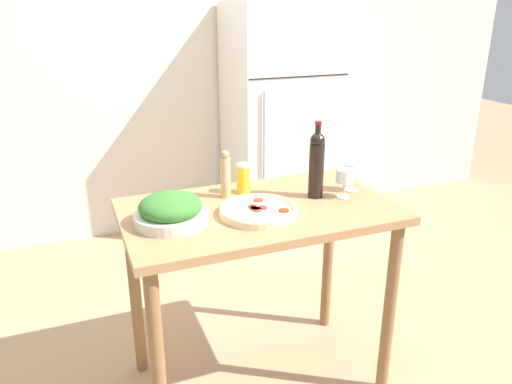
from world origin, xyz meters
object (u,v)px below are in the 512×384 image
at_px(homemade_pizza, 259,210).
at_px(salt_canister, 243,178).
at_px(wine_glass_near, 345,177).
at_px(wine_glass_far, 352,171).
at_px(refrigerator, 280,122).
at_px(salad_bowl, 171,211).
at_px(pepper_mill, 225,175).
at_px(wine_bottle, 317,163).

xyz_separation_m(homemade_pizza, salt_canister, (0.03, 0.27, 0.05)).
height_order(wine_glass_near, wine_glass_far, same).
relative_size(wine_glass_near, homemade_pizza, 0.40).
bearing_deg(refrigerator, wine_glass_near, -104.28).
relative_size(wine_glass_far, homemade_pizza, 0.40).
xyz_separation_m(wine_glass_far, salt_canister, (-0.49, 0.16, -0.03)).
bearing_deg(salad_bowl, homemade_pizza, -7.90).
height_order(wine_glass_far, salt_canister, salt_canister).
bearing_deg(salad_bowl, wine_glass_near, -0.44).
bearing_deg(salt_canister, wine_glass_far, -17.84).
distance_m(wine_glass_near, wine_glass_far, 0.10).
distance_m(pepper_mill, salt_canister, 0.10).
relative_size(homemade_pizza, salt_canister, 2.34).
bearing_deg(homemade_pizza, wine_glass_far, 12.03).
bearing_deg(homemade_pizza, wine_bottle, 17.24).
height_order(wine_bottle, homemade_pizza, wine_bottle).
bearing_deg(wine_glass_near, pepper_mill, 158.13).
distance_m(refrigerator, homemade_pizza, 1.91).
bearing_deg(wine_bottle, homemade_pizza, -162.76).
height_order(wine_glass_far, homemade_pizza, wine_glass_far).
xyz_separation_m(pepper_mill, salt_canister, (0.09, 0.02, -0.04)).
bearing_deg(homemade_pizza, pepper_mill, 104.95).
distance_m(salad_bowl, salt_canister, 0.44).
relative_size(wine_bottle, salt_canister, 2.49).
bearing_deg(refrigerator, homemade_pizza, -116.69).
bearing_deg(wine_glass_far, homemade_pizza, -167.97).
distance_m(refrigerator, pepper_mill, 1.73).
distance_m(wine_bottle, homemade_pizza, 0.36).
bearing_deg(refrigerator, wine_bottle, -108.57).
xyz_separation_m(wine_glass_far, pepper_mill, (-0.58, 0.14, 0.01)).
xyz_separation_m(wine_bottle, wine_glass_far, (0.20, 0.01, -0.06)).
bearing_deg(salt_canister, pepper_mill, -166.90).
relative_size(wine_glass_far, salt_canister, 0.95).
relative_size(wine_glass_near, salad_bowl, 0.45).
distance_m(wine_glass_near, homemade_pizza, 0.44).
bearing_deg(salt_canister, wine_glass_near, -28.61).
bearing_deg(homemade_pizza, refrigerator, 63.31).
bearing_deg(refrigerator, salad_bowl, -126.34).
relative_size(refrigerator, wine_glass_far, 13.24).
height_order(pepper_mill, salad_bowl, pepper_mill).
xyz_separation_m(wine_glass_near, wine_glass_far, (0.08, 0.07, 0.00)).
bearing_deg(homemade_pizza, wine_glass_near, 5.78).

